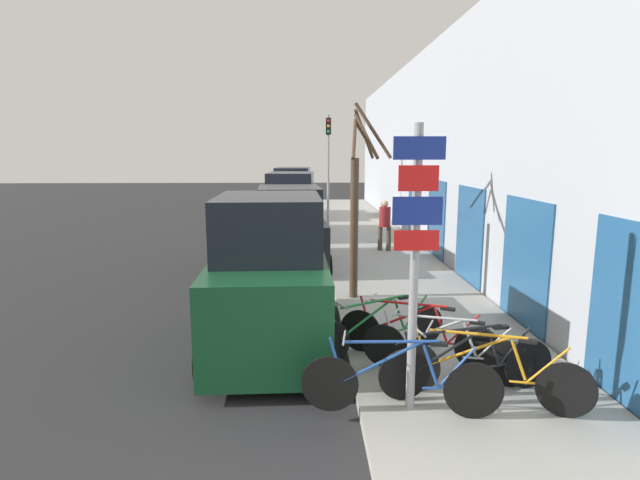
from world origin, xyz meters
TOP-DOWN VIEW (x-y plane):
  - ground_plane at (0.00, 11.20)m, footprint 80.00×80.00m
  - sidewalk_curb at (2.60, 14.00)m, footprint 3.20×32.00m
  - building_facade at (4.35, 13.93)m, footprint 0.23×32.00m
  - signpost at (1.61, 2.98)m, footprint 0.58×0.12m
  - bicycle_0 at (1.46, 2.81)m, footprint 2.32×0.48m
  - bicycle_1 at (2.55, 3.05)m, footprint 2.23×1.00m
  - bicycle_2 at (2.40, 3.30)m, footprint 2.33×0.53m
  - bicycle_3 at (2.24, 3.82)m, footprint 2.12×0.95m
  - bicycle_4 at (1.98, 4.33)m, footprint 2.16×1.11m
  - bicycle_5 at (1.48, 4.57)m, footprint 2.16×1.00m
  - parked_car_0 at (-0.22, 5.33)m, footprint 2.06×4.15m
  - parked_car_1 at (-0.07, 11.00)m, footprint 2.22×4.25m
  - parked_car_2 at (-0.16, 16.05)m, footprint 2.20×4.39m
  - parked_car_3 at (-0.22, 21.56)m, footprint 2.15×4.50m
  - pedestrian_near at (2.83, 12.73)m, footprint 0.41×0.35m
  - street_tree at (1.42, 7.66)m, footprint 0.89×2.13m
  - traffic_light at (1.28, 17.43)m, footprint 0.20×0.30m

SIDE VIEW (x-z plane):
  - ground_plane at x=0.00m, z-range 0.00..0.00m
  - sidewalk_curb at x=2.60m, z-range 0.00..0.15m
  - bicycle_3 at x=2.24m, z-range 0.09..0.96m
  - bicycle_5 at x=1.48m, z-range 0.09..0.98m
  - bicycle_4 at x=1.98m, z-range 0.09..0.99m
  - bicycle_2 at x=2.40m, z-range 0.09..0.99m
  - bicycle_1 at x=2.55m, z-range 0.09..1.00m
  - bicycle_0 at x=1.46m, z-range 0.08..1.02m
  - parked_car_1 at x=-0.07m, z-range -0.10..2.17m
  - pedestrian_near at x=2.83m, z-range 0.27..1.85m
  - parked_car_2 at x=-0.16m, z-range -0.12..2.35m
  - parked_car_3 at x=-0.22m, z-range -0.12..2.36m
  - parked_car_0 at x=-0.22m, z-range -0.13..2.40m
  - signpost at x=1.61m, z-range 0.36..3.72m
  - street_tree at x=1.42m, z-range 0.08..4.10m
  - traffic_light at x=1.28m, z-range 0.78..5.28m
  - building_facade at x=4.35m, z-range -0.03..6.47m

